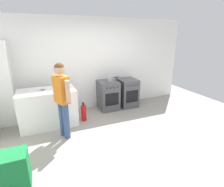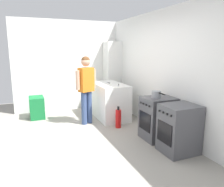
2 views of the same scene
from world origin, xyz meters
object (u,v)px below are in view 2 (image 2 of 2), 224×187
oven_left (158,118)px  pot (156,95)px  knife_paring (108,83)px  fire_extinguisher (118,118)px  oven_right (179,129)px  recycling_crate_lower (37,113)px  person (86,84)px  knife_chef (119,85)px  recycling_crate_upper (37,102)px  larder_cabinet (112,75)px

oven_left → pot: size_ratio=2.36×
knife_paring → fire_extinguisher: (0.95, -0.13, -0.69)m
fire_extinguisher → oven_right: bearing=17.5°
fire_extinguisher → recycling_crate_lower: (-1.49, -1.68, -0.08)m
oven_left → knife_paring: 1.91m
person → recycling_crate_lower: 1.65m
pot → recycling_crate_lower: (-2.40, -2.07, -0.78)m
pot → knife_chef: (-1.40, -0.17, -0.02)m
person → fire_extinguisher: (0.56, 0.59, -0.74)m
knife_chef → person: (-0.06, -0.81, 0.06)m
knife_paring → knife_chef: bearing=11.3°
person → recycling_crate_upper: bearing=-130.4°
oven_left → recycling_crate_upper: (-2.36, -2.16, -0.01)m
knife_chef → oven_right: bearing=7.3°
recycling_crate_lower → larder_cabinet: size_ratio=0.26×
person → recycling_crate_lower: bearing=-130.4°
pot → recycling_crate_lower: pot is taller
oven_left → fire_extinguisher: size_ratio=1.70×
pot → person: 1.76m
larder_cabinet → knife_paring: bearing=-28.5°
knife_chef → person: person is taller
fire_extinguisher → knife_paring: bearing=172.2°
larder_cabinet → pot: bearing=-4.0°
oven_left → knife_chef: bearing=-169.3°
recycling_crate_upper → larder_cabinet: larder_cabinet is taller
oven_left → larder_cabinet: larder_cabinet is taller
fire_extinguisher → larder_cabinet: bearing=162.0°
recycling_crate_upper → pot: bearing=40.9°
person → pot: bearing=33.8°
person → fire_extinguisher: person is taller
knife_chef → larder_cabinet: size_ratio=0.15×
person → larder_cabinet: (-1.22, 1.17, 0.04)m
knife_chef → pot: bearing=7.1°
knife_chef → recycling_crate_lower: 2.28m
pot → fire_extinguisher: pot is taller
recycling_crate_lower → recycling_crate_upper: size_ratio=1.00×
pot → recycling_crate_upper: 3.21m
oven_left → recycling_crate_lower: bearing=-137.6°
knife_paring → recycling_crate_upper: 1.95m
knife_chef → fire_extinguisher: 0.88m
oven_right → person: bearing=-152.8°
person → fire_extinguisher: 1.10m
person → oven_left: bearing=36.7°
fire_extinguisher → recycling_crate_lower: size_ratio=0.96×
knife_paring → recycling_crate_lower: knife_paring is taller
knife_paring → fire_extinguisher: bearing=-7.8°
knife_chef → larder_cabinet: (-1.29, 0.36, 0.10)m
oven_left → larder_cabinet: size_ratio=0.42×
knife_chef → recycling_crate_upper: size_ratio=0.56×
pot → oven_right: bearing=7.9°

